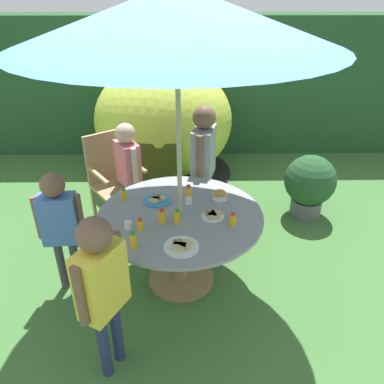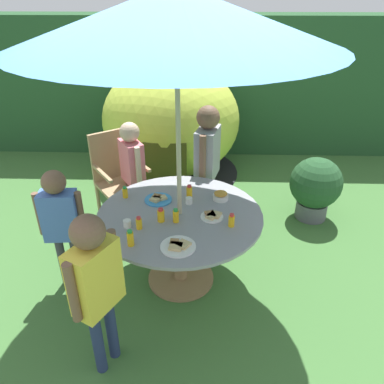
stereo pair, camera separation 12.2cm
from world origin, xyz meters
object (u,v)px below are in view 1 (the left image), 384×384
at_px(patio_umbrella, 177,16).
at_px(wooden_chair, 113,176).
at_px(plate_center_back, 213,215).
at_px(juice_bottle_far_right, 133,240).
at_px(snack_bowl, 220,195).
at_px(juice_bottle_front_edge, 188,192).
at_px(child_in_pink_shirt, 128,163).
at_px(juice_bottle_center_front, 177,216).
at_px(juice_bottle_back_edge, 233,219).
at_px(child_in_blue_shirt, 59,219).
at_px(plate_mid_right, 157,200).
at_px(child_in_yellow_shirt, 101,280).
at_px(garden_table, 180,230).
at_px(juice_bottle_near_right, 124,194).
at_px(cup_far, 128,225).
at_px(child_in_grey_shirt, 204,153).
at_px(juice_bottle_near_left, 140,225).
at_px(potted_plant, 310,183).
at_px(plate_far_left, 181,246).
at_px(juice_bottle_mid_left, 162,216).
at_px(dome_tent, 164,121).
at_px(cup_near, 189,201).

xyz_separation_m(patio_umbrella, wooden_chair, (-0.73, 1.00, -1.61)).
height_order(plate_center_back, juice_bottle_far_right, juice_bottle_far_right).
height_order(snack_bowl, juice_bottle_front_edge, juice_bottle_front_edge).
xyz_separation_m(child_in_pink_shirt, juice_bottle_center_front, (0.52, -1.02, 0.01)).
bearing_deg(snack_bowl, juice_bottle_back_edge, -80.38).
bearing_deg(child_in_blue_shirt, plate_mid_right, 15.75).
bearing_deg(snack_bowl, plate_center_back, -105.15).
bearing_deg(child_in_yellow_shirt, juice_bottle_back_edge, -23.29).
distance_m(garden_table, child_in_yellow_shirt, 1.01).
relative_size(juice_bottle_near_right, cup_far, 1.75).
distance_m(child_in_pink_shirt, plate_mid_right, 0.77).
relative_size(garden_table, snack_bowl, 10.12).
relative_size(wooden_chair, child_in_yellow_shirt, 0.82).
bearing_deg(plate_center_back, child_in_grey_shirt, 92.16).
relative_size(child_in_pink_shirt, juice_bottle_near_left, 11.27).
xyz_separation_m(child_in_blue_shirt, juice_bottle_back_edge, (1.37, -0.09, 0.05)).
bearing_deg(cup_far, juice_bottle_near_right, 102.44).
relative_size(wooden_chair, juice_bottle_near_left, 9.68).
height_order(garden_table, child_in_grey_shirt, child_in_grey_shirt).
xyz_separation_m(potted_plant, juice_bottle_front_edge, (-1.35, -0.84, 0.37)).
xyz_separation_m(patio_umbrella, plate_far_left, (0.01, -0.45, -1.45)).
distance_m(child_in_blue_shirt, plate_center_back, 1.22).
distance_m(child_in_pink_shirt, snack_bowl, 1.10).
xyz_separation_m(potted_plant, juice_bottle_back_edge, (-1.01, -1.25, 0.35)).
distance_m(patio_umbrella, plate_far_left, 1.51).
relative_size(juice_bottle_center_front, juice_bottle_mid_left, 1.02).
bearing_deg(juice_bottle_near_left, child_in_grey_shirt, 64.95).
bearing_deg(plate_far_left, dome_tent, 95.62).
height_order(potted_plant, cup_near, cup_near).
xyz_separation_m(potted_plant, child_in_blue_shirt, (-2.38, -1.15, 0.31)).
bearing_deg(plate_mid_right, child_in_grey_shirt, 58.36).
relative_size(potted_plant, plate_far_left, 2.83).
xyz_separation_m(snack_bowl, cup_far, (-0.73, -0.44, -0.01)).
relative_size(dome_tent, cup_near, 32.20).
height_order(child_in_blue_shirt, plate_far_left, child_in_blue_shirt).
bearing_deg(plate_mid_right, juice_bottle_center_front, -61.64).
relative_size(child_in_pink_shirt, juice_bottle_back_edge, 10.67).
relative_size(patio_umbrella, plate_center_back, 12.84).
xyz_separation_m(child_in_pink_shirt, plate_far_left, (0.56, -1.34, -0.03)).
distance_m(juice_bottle_mid_left, cup_near, 0.35).
distance_m(snack_bowl, plate_far_left, 0.76).
height_order(dome_tent, juice_bottle_front_edge, dome_tent).
bearing_deg(juice_bottle_near_left, plate_mid_right, 77.21).
bearing_deg(juice_bottle_near_left, wooden_chair, 109.45).
xyz_separation_m(plate_far_left, juice_bottle_mid_left, (-0.16, 0.33, 0.04)).
bearing_deg(dome_tent, garden_table, -82.75).
bearing_deg(juice_bottle_center_front, juice_bottle_mid_left, 177.40).
height_order(wooden_chair, juice_bottle_front_edge, wooden_chair).
relative_size(child_in_grey_shirt, juice_bottle_near_right, 12.62).
relative_size(wooden_chair, juice_bottle_back_edge, 9.17).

